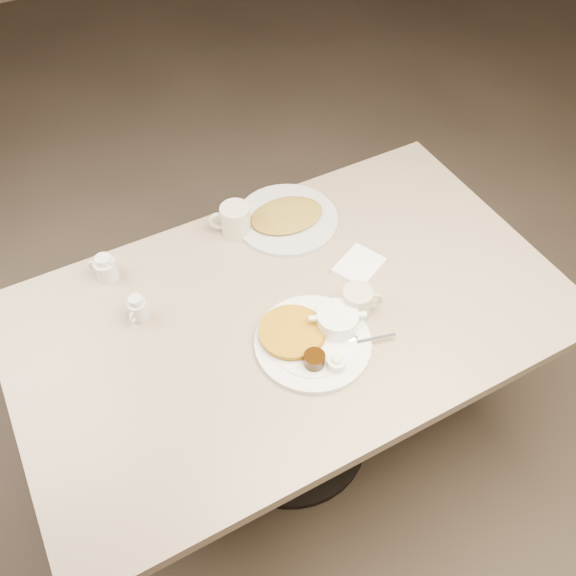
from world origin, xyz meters
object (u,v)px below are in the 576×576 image
diner_table (291,345)px  coffee_mug_near (358,302)px  creamer_left (138,309)px  main_plate (315,336)px  hash_plate (287,218)px  creamer_right (105,268)px  coffee_mug_far (234,220)px

diner_table → coffee_mug_near: 0.28m
coffee_mug_near → creamer_left: bearing=153.2°
main_plate → hash_plate: (0.15, 0.43, -0.01)m
creamer_right → hash_plate: bearing=-4.2°
creamer_left → hash_plate: creamer_left is taller
coffee_mug_near → coffee_mug_far: size_ratio=0.90×
diner_table → coffee_mug_far: coffee_mug_far is taller
creamer_right → coffee_mug_near: bearing=-38.8°
creamer_right → diner_table: bearing=-41.0°
coffee_mug_far → creamer_right: size_ratio=1.68×
coffee_mug_far → creamer_right: coffee_mug_far is taller
main_plate → coffee_mug_near: size_ratio=3.27×
main_plate → creamer_right: (-0.41, 0.47, 0.01)m
coffee_mug_near → creamer_right: size_ratio=1.52×
coffee_mug_near → hash_plate: coffee_mug_near is taller
coffee_mug_far → hash_plate: 0.17m
diner_table → creamer_right: 0.58m
coffee_mug_near → hash_plate: size_ratio=0.36×
main_plate → creamer_right: 0.63m
hash_plate → creamer_right: bearing=175.8°
creamer_left → creamer_right: same height
coffee_mug_near → creamer_left: size_ratio=1.54×
main_plate → coffee_mug_far: coffee_mug_far is taller
coffee_mug_far → hash_plate: bearing=-10.8°
main_plate → coffee_mug_near: bearing=10.4°
diner_table → main_plate: bearing=-88.4°
creamer_right → hash_plate: creamer_right is taller
coffee_mug_near → diner_table: bearing=148.0°
hash_plate → coffee_mug_far: bearing=169.2°
diner_table → creamer_left: (-0.37, 0.17, 0.21)m
diner_table → main_plate: 0.23m
main_plate → diner_table: bearing=91.6°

